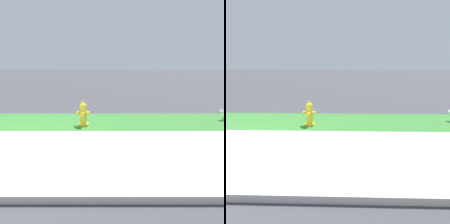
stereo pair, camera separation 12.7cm
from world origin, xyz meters
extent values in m
cube|color=#387A33|center=(0.00, 2.05, 0.00)|extent=(18.00, 1.75, 0.01)
cylinder|color=yellow|center=(1.53, 1.68, 0.03)|extent=(0.29, 0.29, 0.05)
cylinder|color=yellow|center=(1.53, 1.68, 0.31)|extent=(0.19, 0.19, 0.53)
sphere|color=yellow|center=(1.53, 1.68, 0.58)|extent=(0.20, 0.20, 0.20)
cube|color=yellow|center=(1.53, 1.68, 0.70)|extent=(0.06, 0.06, 0.06)
cylinder|color=yellow|center=(1.67, 1.68, 0.38)|extent=(0.09, 0.09, 0.09)
cylinder|color=yellow|center=(1.39, 1.68, 0.38)|extent=(0.09, 0.09, 0.09)
cylinder|color=yellow|center=(1.53, 1.54, 0.38)|extent=(0.12, 0.10, 0.12)
sphere|color=white|center=(5.85, 2.18, 0.27)|extent=(0.14, 0.14, 0.14)
sphere|color=black|center=(5.79, 2.19, 0.26)|extent=(0.02, 0.02, 0.02)
cone|color=white|center=(5.84, 2.15, 0.36)|extent=(0.05, 0.05, 0.06)
cone|color=white|center=(5.84, 2.22, 0.36)|extent=(0.05, 0.05, 0.06)
cylinder|color=white|center=(5.96, 2.23, 0.07)|extent=(0.05, 0.05, 0.15)
camera|label=1|loc=(2.36, -3.17, 1.72)|focal=28.00mm
camera|label=2|loc=(2.49, -3.17, 1.72)|focal=28.00mm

